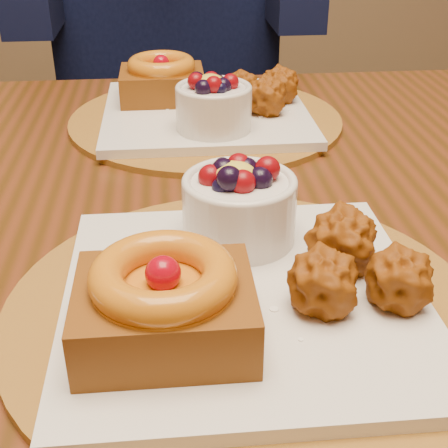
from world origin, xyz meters
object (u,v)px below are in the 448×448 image
Objects in this scene: dining_table at (220,250)px; place_setting_far at (203,104)px; chair_far at (153,154)px; place_setting_near at (238,277)px.

dining_table is 0.24m from place_setting_far.
place_setting_far is at bearing 90.91° from dining_table.
dining_table is at bearing -81.60° from chair_far.
place_setting_near is (-0.00, -0.21, 0.11)m from dining_table.
dining_table is 1.83× the size of chair_far.
chair_far is (-0.09, 0.97, -0.30)m from place_setting_near.
chair_far reaches higher than dining_table.
place_setting_near is at bearing -90.05° from place_setting_far.
place_setting_far is at bearing -79.26° from chair_far.
place_setting_near reaches higher than place_setting_far.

